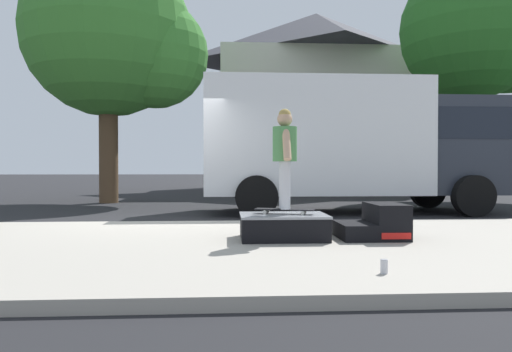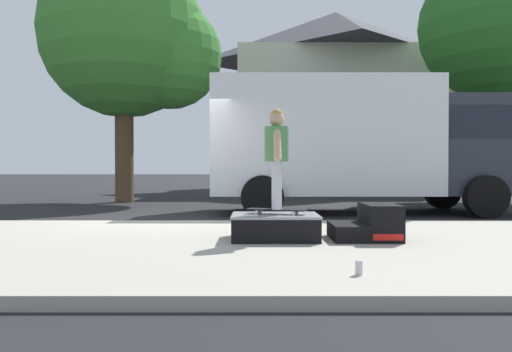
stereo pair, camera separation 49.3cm
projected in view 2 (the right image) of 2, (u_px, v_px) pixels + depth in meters
The scene contains 11 objects.
ground_plane at pixel (161, 224), 8.98m from camera, with size 140.00×140.00×0.00m, color black.
sidewalk_slab at pixel (114, 247), 5.97m from camera, with size 50.00×5.00×0.12m, color #A8A093.
skate_box at pixel (275, 226), 6.24m from camera, with size 1.13×0.83×0.33m.
kicker_ramp at pixel (370, 225), 6.24m from camera, with size 0.85×0.79×0.46m.
skateboard at pixel (276, 210), 6.26m from camera, with size 0.80×0.42×0.07m.
skater_kid at pixel (276, 150), 6.25m from camera, with size 0.32×0.68×1.32m.
soda_can at pixel (359, 268), 4.15m from camera, with size 0.07×0.07×0.13m.
box_truck at pixel (363, 140), 11.15m from camera, with size 6.91×2.63×3.05m.
street_tree_main at pixel (501, 31), 15.53m from camera, with size 5.17×4.70×8.04m.
street_tree_neighbour at pixel (133, 41), 14.60m from camera, with size 5.51×5.01×7.61m.
house_behind at pixel (336, 100), 22.44m from camera, with size 9.54×8.22×8.40m.
Camera 2 is at (1.78, -8.96, 1.05)m, focal length 33.51 mm.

